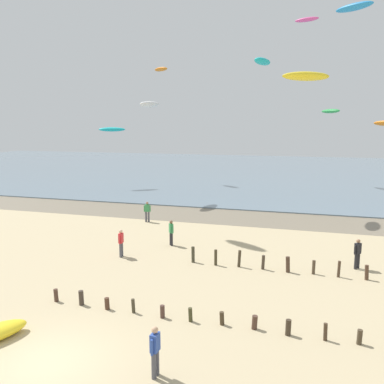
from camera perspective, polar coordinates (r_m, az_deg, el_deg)
ground_plane at (r=15.90m, az=-19.44°, el=-21.38°), size 160.00×160.00×0.00m
wet_sand_strip at (r=36.68m, az=3.08°, el=-3.31°), size 120.00×6.15×0.01m
sea at (r=73.79m, az=10.11°, el=2.93°), size 160.00×70.00×0.10m
groyne_near at (r=17.11m, az=11.31°, el=-17.58°), size 20.94×0.35×0.69m
groyne_mid at (r=23.72m, az=24.20°, el=-10.12°), size 20.56×0.36×1.03m
person_nearest_camera at (r=27.67m, az=-2.89°, el=-5.53°), size 0.39×0.48×1.71m
person_mid_beach at (r=34.43m, az=-6.19°, el=-2.63°), size 0.54×0.33×1.71m
person_left_flank at (r=25.67m, az=-9.77°, el=-6.83°), size 0.26×0.57×1.71m
person_right_flank at (r=14.05m, az=-5.11°, el=-20.89°), size 0.24×0.57×1.71m
person_far_down_beach at (r=25.01m, az=21.87°, el=-7.81°), size 0.41×0.45×1.71m
kite_aloft_1 at (r=54.02m, az=-10.97°, el=8.48°), size 3.36×2.90×0.59m
kite_aloft_3 at (r=31.30m, az=15.45°, el=15.14°), size 3.72×2.77×0.79m
kite_aloft_4 at (r=49.37m, az=15.55°, el=21.94°), size 2.78×1.70×0.45m
kite_aloft_5 at (r=43.85m, az=-5.86°, el=11.94°), size 1.73×3.46×0.83m
kite_aloft_6 at (r=60.33m, az=-4.31°, el=16.53°), size 3.00×2.68×0.67m
kite_aloft_7 at (r=38.98m, az=9.70°, el=17.33°), size 1.64×3.48×0.60m
kite_aloft_8 at (r=36.14m, az=21.46°, el=22.66°), size 3.10×2.68×0.53m
kite_aloft_11 at (r=57.71m, az=18.58°, el=10.54°), size 2.93×3.44×0.58m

